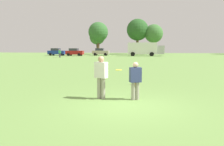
{
  "coord_description": "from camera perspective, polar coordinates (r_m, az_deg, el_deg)",
  "views": [
    {
      "loc": [
        0.42,
        -7.85,
        2.17
      ],
      "look_at": [
        -0.74,
        1.52,
        1.02
      ],
      "focal_mm": 34.52,
      "sensor_mm": 36.0,
      "label": 1
    }
  ],
  "objects": [
    {
      "name": "ground_plane",
      "position": [
        8.15,
        3.89,
        -8.49
      ],
      "size": [
        140.34,
        140.34,
        0.0
      ],
      "primitive_type": "plane",
      "color": "#6B9347"
    },
    {
      "name": "player_thrower",
      "position": [
        8.94,
        -2.9,
        -0.52
      ],
      "size": [
        0.57,
        0.45,
        1.79
      ],
      "color": "gray",
      "rests_on": "ground"
    },
    {
      "name": "player_defender",
      "position": [
        8.82,
        6.2,
        -1.52
      ],
      "size": [
        0.52,
        0.4,
        1.56
      ],
      "color": "gray",
      "rests_on": "ground"
    },
    {
      "name": "frisbee",
      "position": [
        8.74,
        1.78,
        0.83
      ],
      "size": [
        0.27,
        0.27,
        0.03
      ],
      "color": "yellow"
    },
    {
      "name": "traffic_cone",
      "position": [
        12.45,
        6.21,
        -2.05
      ],
      "size": [
        0.32,
        0.32,
        0.48
      ],
      "color": "#D8590C",
      "rests_on": "ground"
    },
    {
      "name": "parked_car_near_left",
      "position": [
        55.94,
        -14.48,
        5.45
      ],
      "size": [
        4.22,
        2.25,
        1.82
      ],
      "color": "navy",
      "rests_on": "ground"
    },
    {
      "name": "parked_car_mid_left",
      "position": [
        53.26,
        -9.89,
        5.5
      ],
      "size": [
        4.22,
        2.25,
        1.82
      ],
      "color": "maroon",
      "rests_on": "ground"
    },
    {
      "name": "parked_car_center",
      "position": [
        54.62,
        -3.07,
        5.63
      ],
      "size": [
        4.22,
        2.25,
        1.82
      ],
      "color": "#B7AD99",
      "rests_on": "ground"
    },
    {
      "name": "box_truck",
      "position": [
        52.31,
        8.7,
        6.41
      ],
      "size": [
        8.52,
        3.07,
        3.18
      ],
      "color": "white",
      "rests_on": "ground"
    },
    {
      "name": "bystander_sideline_watcher",
      "position": [
        45.17,
        -13.67,
        5.19
      ],
      "size": [
        0.51,
        0.36,
        1.67
      ],
      "color": "#4C4C51",
      "rests_on": "ground"
    },
    {
      "name": "tree_west_oak",
      "position": [
        64.83,
        -3.95,
        9.48
      ],
      "size": [
        4.52,
        4.52,
        7.35
      ],
      "color": "brown",
      "rests_on": "ground"
    },
    {
      "name": "tree_west_maple",
      "position": [
        63.93,
        -3.67,
        10.75
      ],
      "size": [
        5.75,
        5.75,
        9.34
      ],
      "color": "brown",
      "rests_on": "ground"
    },
    {
      "name": "tree_center_elm",
      "position": [
        65.19,
        6.78,
        11.27
      ],
      "size": [
        6.39,
        6.39,
        10.38
      ],
      "color": "brown",
      "rests_on": "ground"
    },
    {
      "name": "tree_east_birch",
      "position": [
        64.94,
        11.0,
        10.19
      ],
      "size": [
        5.36,
        5.36,
        8.71
      ],
      "color": "brown",
      "rests_on": "ground"
    }
  ]
}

